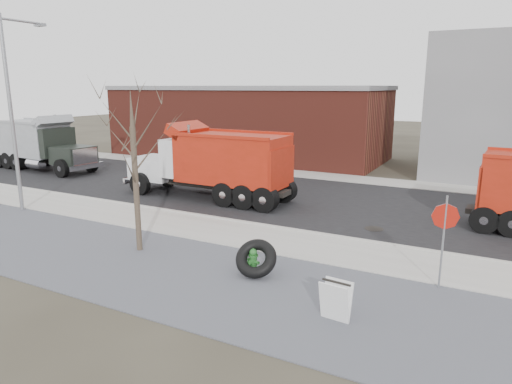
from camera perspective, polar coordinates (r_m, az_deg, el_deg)
The scene contains 15 objects.
ground at distance 15.71m, azimuth 0.96°, elevation -6.27°, with size 120.00×120.00×0.00m, color #383328.
gravel_verge at distance 12.89m, azimuth -6.21°, elevation -10.74°, with size 60.00×5.00×0.03m, color slate.
sidewalk at distance 15.91m, azimuth 1.36°, elevation -5.91°, with size 60.00×2.50×0.06m, color #9E9B93.
curb at distance 17.02m, azimuth 3.32°, elevation -4.56°, with size 60.00×0.15×0.11m, color #9E9B93.
road at distance 21.28m, azimuth 8.64°, elevation -1.20°, with size 60.00×9.40×0.02m, color black.
far_sidewalk at distance 26.61m, azimuth 12.71°, elevation 1.53°, with size 60.00×2.00×0.06m, color #9E9B93.
building_brick at distance 34.62m, azimuth -1.12°, elevation 8.84°, with size 20.20×8.20×5.30m.
bare_tree at distance 14.63m, azimuth -15.04°, elevation 5.14°, with size 3.20×3.20×5.20m.
street_light at distance 21.49m, azimuth -28.01°, elevation 9.77°, with size 0.50×2.00×8.00m.
fire_hydrant at distance 13.02m, azimuth -0.36°, elevation -8.80°, with size 0.43×0.43×0.77m.
truck_tire at distance 12.85m, azimuth 0.01°, elevation -8.31°, with size 1.34×1.24×1.06m.
stop_sign at distance 12.61m, azimuth 22.50°, elevation -3.91°, with size 0.68×0.18×2.53m.
sandwich_board at distance 10.68m, azimuth 9.92°, elevation -13.24°, with size 0.72×0.49×0.94m.
dump_truck_red_b at distance 21.37m, azimuth -5.39°, elevation 3.82°, with size 8.31×2.47×3.52m.
dump_truck_grey at distance 31.96m, azimuth -25.32°, elevation 5.64°, with size 7.69×2.81×3.45m.
Camera 1 is at (6.67, -13.23, 5.20)m, focal length 32.00 mm.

